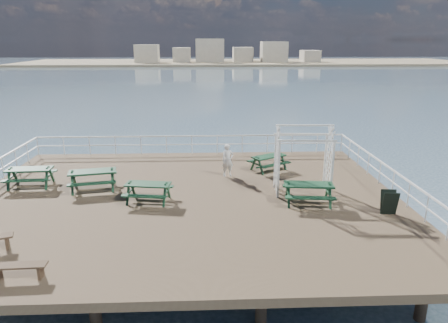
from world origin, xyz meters
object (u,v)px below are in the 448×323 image
picnic_table_a (30,173)px  flat_bench_near (19,268)px  picnic_table_e (309,189)px  picnic_table_b (93,176)px  picnic_table_d (148,188)px  picnic_table_c (269,160)px  trellis_arbor (303,163)px  person (228,160)px

picnic_table_a → flat_bench_near: picnic_table_a is taller
picnic_table_e → flat_bench_near: bearing=-146.0°
picnic_table_b → picnic_table_d: size_ratio=1.13×
picnic_table_a → picnic_table_e: same height
picnic_table_c → trellis_arbor: size_ratio=0.75×
picnic_table_e → picnic_table_c: bearing=108.1°
picnic_table_d → flat_bench_near: size_ratio=1.31×
picnic_table_a → trellis_arbor: size_ratio=0.67×
picnic_table_c → picnic_table_d: picnic_table_d is taller
picnic_table_e → person: person is taller
picnic_table_d → trellis_arbor: bearing=15.4°
picnic_table_b → person: 6.28m
picnic_table_d → person: bearing=50.8°
flat_bench_near → trellis_arbor: bearing=31.4°
picnic_table_e → trellis_arbor: size_ratio=0.70×
picnic_table_d → trellis_arbor: (6.54, 0.76, 0.77)m
trellis_arbor → person: trellis_arbor is taller
picnic_table_e → flat_bench_near: (-9.34, -5.00, -0.28)m
picnic_table_d → person: size_ratio=1.27×
picnic_table_c → trellis_arbor: bearing=-103.2°
picnic_table_b → person: person is taller
picnic_table_b → trellis_arbor: (9.18, -0.74, 0.71)m
picnic_table_c → person: bearing=171.1°
picnic_table_a → picnic_table_c: (11.18, 1.89, -0.06)m
flat_bench_near → picnic_table_a: bearing=108.1°
person → picnic_table_d: bearing=-154.0°
picnic_table_b → picnic_table_c: size_ratio=1.01×
flat_bench_near → picnic_table_b: bearing=86.3°
trellis_arbor → picnic_table_b: bearing=178.5°
picnic_table_a → picnic_table_d: size_ratio=1.00×
picnic_table_c → picnic_table_e: 4.51m
picnic_table_b → picnic_table_e: bearing=-22.8°
picnic_table_d → picnic_table_a: bearing=168.8°
picnic_table_b → flat_bench_near: 6.98m
picnic_table_a → trellis_arbor: bearing=-8.5°
picnic_table_a → picnic_table_e: 12.39m
person → picnic_table_e: bearing=-65.1°
picnic_table_a → person: person is taller
trellis_arbor → picnic_table_e: bearing=-87.5°
flat_bench_near → trellis_arbor: 11.29m
picnic_table_c → person: person is taller
picnic_table_e → person: 4.73m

